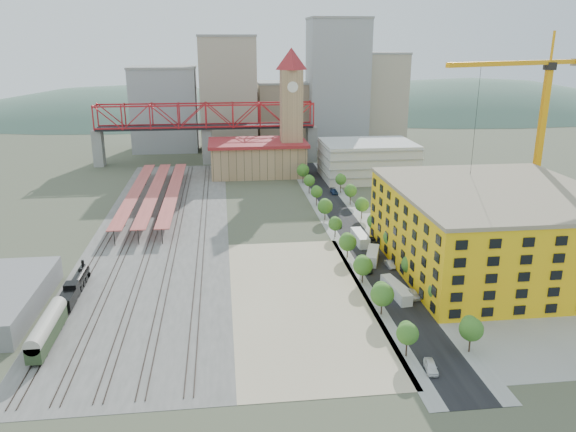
{
  "coord_description": "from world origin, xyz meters",
  "views": [
    {
      "loc": [
        -18.85,
        -134.49,
        50.39
      ],
      "look_at": [
        -3.57,
        -6.43,
        10.0
      ],
      "focal_mm": 35.0,
      "sensor_mm": 36.0,
      "label": 1
    }
  ],
  "objects": [
    {
      "name": "site_trailer_a",
      "position": [
        16.0,
        -33.26,
        1.23
      ],
      "size": [
        3.17,
        9.14,
        2.45
      ],
      "primitive_type": "cube",
      "rotation": [
        0.0,
        0.0,
        0.09
      ],
      "color": "silver",
      "rests_on": "ground"
    },
    {
      "name": "platform_canopies",
      "position": [
        -41.0,
        45.0,
        3.99
      ],
      "size": [
        16.0,
        80.0,
        4.12
      ],
      "color": "#CD554F",
      "rests_on": "ground"
    },
    {
      "name": "street_asphalt",
      "position": [
        16.0,
        15.0,
        0.03
      ],
      "size": [
        12.0,
        170.0,
        0.06
      ],
      "primitive_type": "cube",
      "color": "black",
      "rests_on": "ground"
    },
    {
      "name": "sidewalk_east",
      "position": [
        21.5,
        15.0,
        0.02
      ],
      "size": [
        3.0,
        170.0,
        0.04
      ],
      "primitive_type": "cube",
      "color": "gray",
      "rests_on": "ground"
    },
    {
      "name": "car_1",
      "position": [
        13.0,
        -31.11,
        0.77
      ],
      "size": [
        2.38,
        4.86,
        1.53
      ],
      "primitive_type": "imported",
      "rotation": [
        0.0,
        0.0,
        0.17
      ],
      "color": "gray",
      "rests_on": "ground"
    },
    {
      "name": "sidewalk_west",
      "position": [
        10.5,
        15.0,
        0.02
      ],
      "size": [
        3.0,
        170.0,
        0.04
      ],
      "primitive_type": "cube",
      "color": "gray",
      "rests_on": "ground"
    },
    {
      "name": "parking_garage",
      "position": [
        36.0,
        70.0,
        7.0
      ],
      "size": [
        34.0,
        26.0,
        14.0
      ],
      "primitive_type": "cube",
      "color": "silver",
      "rests_on": "ground"
    },
    {
      "name": "car_7",
      "position": [
        19.0,
        48.86,
        0.78
      ],
      "size": [
        2.22,
        5.39,
        1.56
      ],
      "primitive_type": "imported",
      "rotation": [
        0.0,
        0.0,
        -0.01
      ],
      "color": "#1A294D",
      "rests_on": "ground"
    },
    {
      "name": "car_4",
      "position": [
        19.0,
        -33.63,
        0.78
      ],
      "size": [
        2.15,
        4.7,
        1.56
      ],
      "primitive_type": "imported",
      "rotation": [
        0.0,
        0.0,
        0.07
      ],
      "color": "white",
      "rests_on": "ground"
    },
    {
      "name": "car_2",
      "position": [
        13.0,
        -18.73,
        0.75
      ],
      "size": [
        3.2,
        5.66,
        1.49
      ],
      "primitive_type": "imported",
      "rotation": [
        0.0,
        0.0,
        -0.14
      ],
      "color": "black",
      "rests_on": "ground"
    },
    {
      "name": "truss_bridge",
      "position": [
        -25.0,
        105.0,
        18.86
      ],
      "size": [
        94.0,
        9.6,
        25.6
      ],
      "color": "gray",
      "rests_on": "ground"
    },
    {
      "name": "site_trailer_b",
      "position": [
        16.0,
        -30.34,
        1.18
      ],
      "size": [
        3.78,
        8.86,
        2.35
      ],
      "primitive_type": "cube",
      "rotation": [
        0.0,
        0.0,
        0.18
      ],
      "color": "silver",
      "rests_on": "ground"
    },
    {
      "name": "street_trees",
      "position": [
        16.0,
        5.0,
        0.0
      ],
      "size": [
        15.4,
        124.4,
        8.0
      ],
      "color": "#2F6D20",
      "rests_on": "ground"
    },
    {
      "name": "distant_hills",
      "position": [
        45.28,
        260.0,
        -79.54
      ],
      "size": [
        647.0,
        264.0,
        227.0
      ],
      "color": "#4C6B59",
      "rests_on": "ground"
    },
    {
      "name": "car_5",
      "position": [
        19.0,
        -17.18,
        0.7
      ],
      "size": [
        1.76,
        4.36,
        1.41
      ],
      "primitive_type": "imported",
      "rotation": [
        0.0,
        0.0,
        0.06
      ],
      "color": "#A5A4A9",
      "rests_on": "ground"
    },
    {
      "name": "dirt_lot",
      "position": [
        -4.0,
        -31.5,
        0.03
      ],
      "size": [
        28.0,
        67.0,
        0.06
      ],
      "primitive_type": "cube",
      "color": "tan",
      "rests_on": "ground"
    },
    {
      "name": "site_trailer_d",
      "position": [
        16.0,
        -0.46,
        1.4
      ],
      "size": [
        2.78,
        10.26,
        2.8
      ],
      "primitive_type": "cube",
      "rotation": [
        0.0,
        0.0,
        0.01
      ],
      "color": "silver",
      "rests_on": "ground"
    },
    {
      "name": "locomotive",
      "position": [
        -50.0,
        -23.52,
        1.83
      ],
      "size": [
        2.55,
        19.67,
        4.92
      ],
      "color": "black",
      "rests_on": "ground"
    },
    {
      "name": "car_3",
      "position": [
        13.0,
        13.97,
        0.69
      ],
      "size": [
        2.0,
        4.78,
        1.38
      ],
      "primitive_type": "imported",
      "rotation": [
        0.0,
        0.0,
        0.01
      ],
      "color": "navy",
      "rests_on": "ground"
    },
    {
      "name": "clock_tower",
      "position": [
        8.0,
        79.99,
        28.7
      ],
      "size": [
        12.0,
        12.0,
        52.0
      ],
      "color": "tan",
      "rests_on": "ground"
    },
    {
      "name": "ballast_strip",
      "position": [
        -36.0,
        17.5,
        0.03
      ],
      "size": [
        36.0,
        165.0,
        0.06
      ],
      "primitive_type": "cube",
      "color": "#605E59",
      "rests_on": "ground"
    },
    {
      "name": "site_trailer_c",
      "position": [
        16.0,
        -12.86,
        1.32
      ],
      "size": [
        5.59,
        9.97,
        2.65
      ],
      "primitive_type": "cube",
      "rotation": [
        0.0,
        0.0,
        -0.34
      ],
      "color": "silver",
      "rests_on": "ground"
    },
    {
      "name": "coach",
      "position": [
        -50.0,
        -43.55,
        2.74
      ],
      "size": [
        2.82,
        16.39,
        5.14
      ],
      "color": "#21321B",
      "rests_on": "ground"
    },
    {
      "name": "car_0",
      "position": [
        13.0,
        -59.75,
        0.77
      ],
      "size": [
        2.48,
        4.75,
        1.54
      ],
      "primitive_type": "imported",
      "rotation": [
        0.0,
        0.0,
        -0.15
      ],
      "color": "white",
      "rests_on": "ground"
    },
    {
      "name": "construction_pad",
      "position": [
        45.0,
        -20.0,
        0.03
      ],
      "size": [
        50.0,
        90.0,
        0.06
      ],
      "primitive_type": "cube",
      "color": "gray",
      "rests_on": "ground"
    },
    {
      "name": "rail_tracks",
      "position": [
        -37.8,
        17.5,
        0.15
      ],
      "size": [
        26.56,
        160.0,
        0.18
      ],
      "color": "#382B23",
      "rests_on": "ground"
    },
    {
      "name": "skyline",
      "position": [
        7.47,
        142.31,
        22.81
      ],
      "size": [
        133.0,
        46.0,
        60.0
      ],
      "color": "#9EA0A3",
      "rests_on": "ground"
    },
    {
      "name": "station_hall",
      "position": [
        -5.0,
        82.0,
        6.67
      ],
      "size": [
        38.0,
        24.0,
        13.1
      ],
      "color": "tan",
      "rests_on": "ground"
    },
    {
      "name": "tower_crane",
      "position": [
        62.25,
        3.44,
        32.6
      ],
      "size": [
        45.95,
        21.63,
        52.82
      ],
      "color": "#FFA410",
      "rests_on": "ground"
    },
    {
      "name": "construction_building",
      "position": [
        42.0,
        -20.0,
        9.41
      ],
      "size": [
        44.6,
        50.6,
        18.8
      ],
      "color": "yellow",
      "rests_on": "ground"
    },
    {
      "name": "ground",
      "position": [
        0.0,
        0.0,
        0.0
      ],
      "size": [
        400.0,
        400.0,
        0.0
      ],
      "primitive_type": "plane",
      "color": "#474C38",
      "rests_on": "ground"
    },
    {
      "name": "car_6",
      "position": [
        19.0,
        -1.24,
        0.72
      ],
      "size": [
        3.23,
        5.51,
        1.44
      ],
      "primitive_type": "imported",
      "rotation": [
        0.0,
        0.0,
        -0.17
      ],
      "color": "black",
      "rests_on": "ground"
    }
  ]
}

